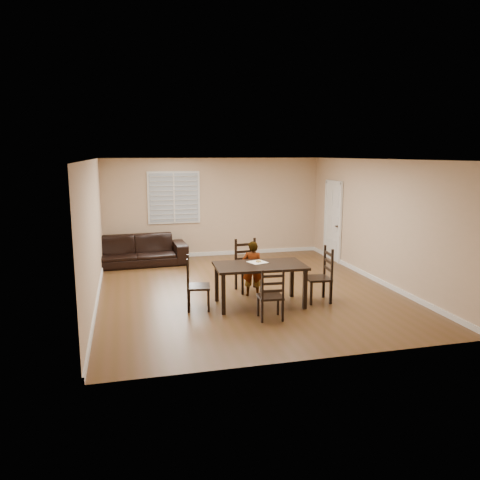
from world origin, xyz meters
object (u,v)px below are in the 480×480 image
(chair_right, at_px, (324,277))
(chair_far, at_px, (272,298))
(chair_left, at_px, (192,286))
(sofa, at_px, (135,251))
(dining_table, at_px, (260,269))
(donut, at_px, (258,261))
(chair_near, at_px, (246,267))
(child, at_px, (252,269))

(chair_right, bearing_deg, chair_far, -53.53)
(chair_left, bearing_deg, chair_far, -118.38)
(sofa, bearing_deg, chair_left, -79.37)
(dining_table, bearing_deg, chair_far, -90.28)
(dining_table, height_order, sofa, dining_table)
(sofa, bearing_deg, donut, -61.85)
(dining_table, distance_m, chair_far, 0.92)
(chair_near, height_order, chair_right, chair_near)
(chair_left, xyz_separation_m, child, (1.29, 0.54, 0.11))
(dining_table, bearing_deg, donut, 83.66)
(chair_right, bearing_deg, donut, -96.38)
(chair_near, height_order, child, child)
(chair_far, relative_size, child, 0.82)
(chair_far, bearing_deg, dining_table, -88.05)
(dining_table, relative_size, chair_right, 1.61)
(chair_near, relative_size, chair_far, 1.18)
(child, bearing_deg, chair_far, 102.49)
(sofa, bearing_deg, child, -58.75)
(chair_left, relative_size, sofa, 0.38)
(chair_left, relative_size, child, 0.88)
(dining_table, height_order, chair_near, chair_near)
(chair_far, distance_m, donut, 1.13)
(child, xyz_separation_m, sofa, (-2.20, 3.25, -0.18))
(chair_right, height_order, child, child)
(chair_right, height_order, donut, chair_right)
(chair_left, xyz_separation_m, chair_right, (2.54, -0.12, 0.03))
(chair_near, distance_m, sofa, 3.55)
(child, bearing_deg, dining_table, 102.66)
(chair_near, relative_size, child, 0.96)
(chair_near, height_order, chair_left, chair_near)
(dining_table, xyz_separation_m, donut, (0.03, 0.19, 0.11))
(chair_far, distance_m, sofa, 5.19)
(child, relative_size, donut, 10.49)
(donut, bearing_deg, sofa, 121.05)
(donut, height_order, sofa, donut)
(dining_table, relative_size, sofa, 0.66)
(dining_table, height_order, chair_left, chair_left)
(chair_far, height_order, chair_right, chair_right)
(chair_near, distance_m, donut, 0.94)
(dining_table, bearing_deg, chair_right, -0.24)
(chair_left, distance_m, child, 1.40)
(chair_left, bearing_deg, chair_near, -43.10)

